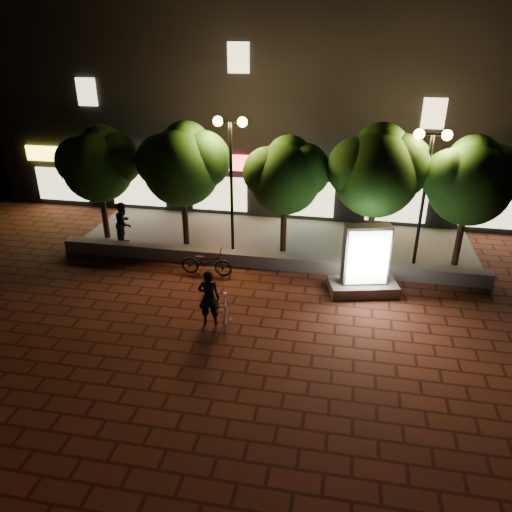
% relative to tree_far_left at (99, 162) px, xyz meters
% --- Properties ---
extents(ground, '(80.00, 80.00, 0.00)m').
position_rel_tree_far_left_xyz_m(ground, '(6.95, -5.46, -3.29)').
color(ground, '#5A271C').
rests_on(ground, ground).
extents(retaining_wall, '(16.00, 0.45, 0.50)m').
position_rel_tree_far_left_xyz_m(retaining_wall, '(6.95, -1.46, -3.04)').
color(retaining_wall, slate).
rests_on(retaining_wall, ground).
extents(sidewalk, '(16.00, 5.00, 0.08)m').
position_rel_tree_far_left_xyz_m(sidewalk, '(6.95, 1.04, -3.25)').
color(sidewalk, slate).
rests_on(sidewalk, ground).
extents(building_block, '(28.00, 8.12, 11.30)m').
position_rel_tree_far_left_xyz_m(building_block, '(6.94, 7.53, 1.70)').
color(building_block, black).
rests_on(building_block, ground).
extents(tree_far_left, '(3.36, 2.80, 4.63)m').
position_rel_tree_far_left_xyz_m(tree_far_left, '(0.00, 0.00, 0.00)').
color(tree_far_left, '#311E13').
rests_on(tree_far_left, sidewalk).
extents(tree_left, '(3.60, 3.00, 4.89)m').
position_rel_tree_far_left_xyz_m(tree_left, '(3.50, 0.00, 0.15)').
color(tree_left, '#311E13').
rests_on(tree_left, sidewalk).
extents(tree_mid, '(3.24, 2.70, 4.50)m').
position_rel_tree_far_left_xyz_m(tree_mid, '(7.50, -0.00, -0.08)').
color(tree_mid, '#311E13').
rests_on(tree_mid, sidewalk).
extents(tree_right, '(3.72, 3.10, 5.07)m').
position_rel_tree_far_left_xyz_m(tree_right, '(10.80, 0.00, 0.27)').
color(tree_right, '#311E13').
rests_on(tree_right, sidewalk).
extents(tree_far_right, '(3.48, 2.90, 4.76)m').
position_rel_tree_far_left_xyz_m(tree_far_right, '(14.00, 0.00, 0.08)').
color(tree_far_right, '#311E13').
rests_on(tree_far_right, sidewalk).
extents(street_lamp_left, '(1.26, 0.36, 5.18)m').
position_rel_tree_far_left_xyz_m(street_lamp_left, '(5.45, -0.26, 0.74)').
color(street_lamp_left, black).
rests_on(street_lamp_left, sidewalk).
extents(street_lamp_right, '(1.26, 0.36, 4.98)m').
position_rel_tree_far_left_xyz_m(street_lamp_right, '(12.45, -0.26, 0.60)').
color(street_lamp_right, black).
rests_on(street_lamp_right, sidewalk).
extents(ad_kiosk, '(2.44, 1.61, 2.43)m').
position_rel_tree_far_left_xyz_m(ad_kiosk, '(10.54, -2.73, -2.31)').
color(ad_kiosk, slate).
rests_on(ad_kiosk, ground).
extents(scooter_pink, '(0.82, 1.64, 0.95)m').
position_rel_tree_far_left_xyz_m(scooter_pink, '(6.47, -5.56, -2.82)').
color(scooter_pink, '#DD8DC1').
rests_on(scooter_pink, ground).
extents(rider, '(0.70, 0.51, 1.80)m').
position_rel_tree_far_left_xyz_m(rider, '(5.98, -5.57, -2.39)').
color(rider, black).
rests_on(rider, ground).
extents(scooter_parked, '(1.87, 0.65, 0.98)m').
position_rel_tree_far_left_xyz_m(scooter_parked, '(5.00, -2.46, -2.80)').
color(scooter_parked, black).
rests_on(scooter_parked, ground).
extents(pedestrian, '(0.73, 0.90, 1.76)m').
position_rel_tree_far_left_xyz_m(pedestrian, '(1.00, -0.54, -2.33)').
color(pedestrian, black).
rests_on(pedestrian, sidewalk).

